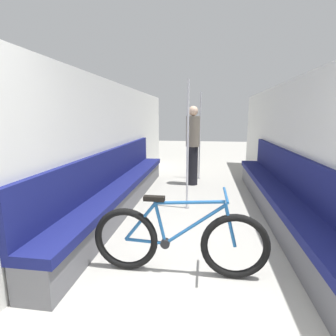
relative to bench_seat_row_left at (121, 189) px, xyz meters
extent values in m
cube|color=silver|center=(-0.23, 0.00, 0.72)|extent=(0.10, 9.25, 2.09)
cube|color=silver|center=(2.73, 0.00, 0.72)|extent=(0.10, 9.25, 2.09)
cube|color=#5B5B60|center=(0.03, 0.00, -0.14)|extent=(0.36, 4.78, 0.35)
cube|color=navy|center=(0.03, 0.00, 0.08)|extent=(0.43, 4.78, 0.10)
cube|color=navy|center=(-0.15, 0.00, 0.40)|extent=(0.07, 4.78, 0.53)
cube|color=#5B5B60|center=(2.47, 0.00, -0.14)|extent=(0.36, 4.78, 0.35)
cube|color=navy|center=(2.47, 0.00, 0.08)|extent=(0.43, 4.78, 0.10)
cube|color=navy|center=(2.65, 0.00, 0.40)|extent=(0.07, 4.78, 0.53)
torus|color=black|center=(0.62, -1.73, 0.00)|extent=(0.64, 0.07, 0.64)
torus|color=black|center=(1.67, -1.73, 0.00)|extent=(0.64, 0.07, 0.64)
cylinder|color=#1E5693|center=(0.82, -1.73, -0.01)|extent=(0.40, 0.03, 0.05)
cylinder|color=#1E5693|center=(0.77, -1.73, 0.19)|extent=(0.31, 0.03, 0.39)
cylinder|color=#1E5693|center=(0.96, -1.73, 0.21)|extent=(0.14, 0.03, 0.46)
cylinder|color=#1E5693|center=(1.29, -1.73, 0.19)|extent=(0.57, 0.03, 0.44)
cylinder|color=#1E5693|center=(1.24, -1.73, 0.41)|extent=(0.66, 0.03, 0.08)
cylinder|color=#1E5693|center=(1.62, -1.73, 0.21)|extent=(0.14, 0.03, 0.42)
cylinder|color=black|center=(1.02, -1.73, -0.01)|extent=(0.09, 0.06, 0.09)
cube|color=black|center=(0.91, -1.73, 0.44)|extent=(0.20, 0.07, 0.04)
cylinder|color=#1E5693|center=(1.57, -1.73, 0.50)|extent=(0.02, 0.46, 0.02)
cylinder|color=gray|center=(1.09, 0.14, -0.31)|extent=(0.08, 0.08, 0.01)
cylinder|color=silver|center=(1.09, 0.14, 0.71)|extent=(0.04, 0.04, 2.07)
cylinder|color=gray|center=(1.23, 2.30, -0.31)|extent=(0.08, 0.08, 0.01)
cylinder|color=silver|center=(1.23, 2.30, 0.71)|extent=(0.04, 0.04, 2.07)
cylinder|color=black|center=(1.09, 1.70, 0.11)|extent=(0.25, 0.25, 0.86)
cylinder|color=#756B5B|center=(1.09, 1.70, 0.87)|extent=(0.30, 0.30, 0.65)
sphere|color=beige|center=(1.09, 1.70, 1.30)|extent=(0.21, 0.21, 0.21)
camera|label=1|loc=(1.38, -4.04, 1.20)|focal=28.00mm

